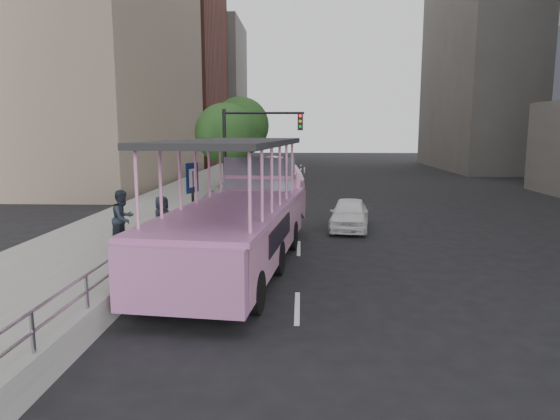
# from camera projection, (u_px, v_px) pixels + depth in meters

# --- Properties ---
(ground) EXTENTS (160.00, 160.00, 0.00)m
(ground) POSITION_uv_depth(u_px,v_px,m) (262.00, 282.00, 13.76)
(ground) COLOR black
(sidewalk) EXTENTS (5.50, 80.00, 0.30)m
(sidewalk) POSITION_uv_depth(u_px,v_px,m) (159.00, 214.00, 23.85)
(sidewalk) COLOR #A1A19C
(sidewalk) RESTS_ON ground
(kerb_wall) EXTENTS (0.24, 30.00, 0.36)m
(kerb_wall) POSITION_uv_depth(u_px,v_px,m) (168.00, 247.00, 15.79)
(kerb_wall) COLOR #A2A29D
(kerb_wall) RESTS_ON sidewalk
(guardrail) EXTENTS (0.07, 22.00, 0.71)m
(guardrail) POSITION_uv_depth(u_px,v_px,m) (168.00, 226.00, 15.68)
(guardrail) COLOR #9F9EA3
(guardrail) RESTS_ON kerb_wall
(duck_boat) EXTENTS (4.10, 11.89, 3.87)m
(duck_boat) POSITION_uv_depth(u_px,v_px,m) (244.00, 217.00, 15.69)
(duck_boat) COLOR black
(duck_boat) RESTS_ON ground
(car) EXTENTS (2.07, 4.03, 1.31)m
(car) POSITION_uv_depth(u_px,v_px,m) (349.00, 214.00, 20.95)
(car) COLOR white
(car) RESTS_ON ground
(pedestrian_mid) EXTENTS (1.01, 1.12, 1.90)m
(pedestrian_mid) POSITION_uv_depth(u_px,v_px,m) (123.00, 218.00, 16.48)
(pedestrian_mid) COLOR #262E38
(pedestrian_mid) RESTS_ON sidewalk
(pedestrian_far) EXTENTS (0.77, 0.94, 1.65)m
(pedestrian_far) POSITION_uv_depth(u_px,v_px,m) (162.00, 220.00, 16.95)
(pedestrian_far) COLOR #262E38
(pedestrian_far) RESTS_ON sidewalk
(parking_sign) EXTENTS (0.28, 0.65, 3.07)m
(parking_sign) POSITION_uv_depth(u_px,v_px,m) (193.00, 198.00, 16.69)
(parking_sign) COLOR black
(parking_sign) RESTS_ON ground
(traffic_signal) EXTENTS (4.20, 0.32, 5.20)m
(traffic_signal) POSITION_uv_depth(u_px,v_px,m) (248.00, 143.00, 25.61)
(traffic_signal) COLOR black
(traffic_signal) RESTS_ON ground
(street_tree_near) EXTENTS (3.52, 3.52, 5.72)m
(street_tree_near) POSITION_uv_depth(u_px,v_px,m) (226.00, 136.00, 29.01)
(street_tree_near) COLOR #312016
(street_tree_near) RESTS_ON ground
(street_tree_far) EXTENTS (3.97, 3.97, 6.45)m
(street_tree_far) POSITION_uv_depth(u_px,v_px,m) (242.00, 128.00, 34.84)
(street_tree_far) COLOR #312016
(street_tree_far) RESTS_ON ground
(midrise_brick) EXTENTS (18.00, 16.00, 26.00)m
(midrise_brick) POSITION_uv_depth(u_px,v_px,m) (143.00, 55.00, 59.82)
(midrise_brick) COLOR brown
(midrise_brick) RESTS_ON ground
(midrise_stone_a) EXTENTS (20.00, 20.00, 32.00)m
(midrise_stone_a) POSITION_uv_depth(u_px,v_px,m) (544.00, 14.00, 51.54)
(midrise_stone_a) COLOR slate
(midrise_stone_a) RESTS_ON ground
(midrise_stone_b) EXTENTS (16.00, 14.00, 20.00)m
(midrise_stone_b) POSITION_uv_depth(u_px,v_px,m) (190.00, 91.00, 75.99)
(midrise_stone_b) COLOR slate
(midrise_stone_b) RESTS_ON ground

